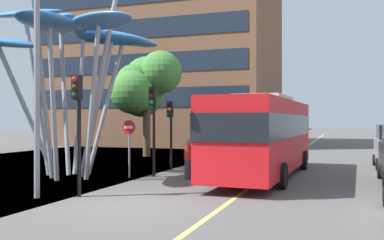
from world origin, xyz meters
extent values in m
cube|color=#54514F|center=(0.00, 0.00, -0.05)|extent=(120.00, 240.00, 0.10)
cube|color=#E0D666|center=(2.60, 0.00, 0.00)|extent=(0.16, 144.00, 0.01)
cube|color=red|center=(2.59, 7.70, 1.84)|extent=(2.93, 11.42, 2.98)
cube|color=black|center=(2.59, 7.70, 2.25)|extent=(2.96, 11.54, 0.95)
cube|color=yellow|center=(2.77, 13.31, 3.03)|extent=(1.42, 0.14, 0.36)
cube|color=#B2B2B7|center=(2.59, 7.70, 3.45)|extent=(2.05, 4.03, 0.24)
cylinder|color=black|center=(3.99, 11.17, 0.48)|extent=(0.31, 0.97, 0.96)
cylinder|color=black|center=(1.42, 11.25, 0.48)|extent=(0.31, 0.97, 0.96)
cylinder|color=black|center=(3.78, 4.54, 0.48)|extent=(0.31, 0.97, 0.96)
cylinder|color=black|center=(1.21, 4.62, 0.48)|extent=(0.31, 0.97, 0.96)
cylinder|color=#9EA0A5|center=(-4.00, 4.99, 4.34)|extent=(2.16, 0.27, 8.72)
cylinder|color=#9EA0A5|center=(-4.58, 5.68, 3.09)|extent=(1.36, 1.01, 6.21)
ellipsoid|color=#2D7FD1|center=(-4.04, 6.05, 6.17)|extent=(3.19, 2.69, 0.74)
cylinder|color=#9EA0A5|center=(-4.66, 6.62, 3.22)|extent=(1.21, 1.94, 6.49)
ellipsoid|color=#4CA3E5|center=(-4.19, 7.46, 6.43)|extent=(3.27, 4.20, 0.70)
cylinder|color=#9EA0A5|center=(-6.20, 6.73, 3.48)|extent=(0.99, 2.17, 7.01)
ellipsoid|color=#4299E0|center=(-6.57, 7.69, 6.95)|extent=(2.39, 3.54, 0.75)
cylinder|color=#9EA0A5|center=(-6.69, 6.20, 3.79)|extent=(1.94, 1.97, 7.63)
ellipsoid|color=#4299E0|center=(-7.52, 7.04, 7.57)|extent=(3.69, 3.74, 1.09)
cylinder|color=#9EA0A5|center=(-7.50, 5.23, 3.74)|extent=(1.67, 0.37, 7.52)
ellipsoid|color=#388EDB|center=(-8.23, 5.31, 7.48)|extent=(4.45, 1.60, 0.73)
cylinder|color=#9EA0A5|center=(-6.98, 3.90, 2.90)|extent=(2.13, 1.74, 5.88)
cylinder|color=#9EA0A5|center=(-6.20, 3.97, 4.07)|extent=(0.72, 1.00, 8.16)
cylinder|color=#9EA0A5|center=(-5.22, 3.36, 3.19)|extent=(0.37, 0.93, 6.40)
ellipsoid|color=#4299E0|center=(-5.15, 3.01, 6.37)|extent=(2.47, 4.62, 0.89)
cylinder|color=#9EA0A5|center=(-3.94, 4.24, 3.25)|extent=(1.12, 0.70, 6.53)
ellipsoid|color=#4CA3E5|center=(-3.51, 4.02, 6.50)|extent=(4.33, 3.13, 0.85)
cylinder|color=black|center=(-2.28, 0.76, 1.97)|extent=(0.12, 0.12, 3.95)
cube|color=black|center=(-2.28, 0.62, 3.55)|extent=(0.28, 0.24, 0.80)
sphere|color=red|center=(-2.28, 0.49, 3.81)|extent=(0.18, 0.18, 0.18)
sphere|color=#3A2707|center=(-2.28, 0.49, 3.55)|extent=(0.18, 0.18, 0.18)
sphere|color=black|center=(-2.28, 0.49, 3.29)|extent=(0.18, 0.18, 0.18)
cylinder|color=black|center=(-2.05, 6.24, 1.97)|extent=(0.12, 0.12, 3.94)
cube|color=black|center=(-2.05, 6.10, 3.54)|extent=(0.28, 0.24, 0.80)
sphere|color=#390706|center=(-2.05, 5.97, 3.80)|extent=(0.18, 0.18, 0.18)
sphere|color=#3A2707|center=(-2.05, 5.97, 3.54)|extent=(0.18, 0.18, 0.18)
sphere|color=green|center=(-2.05, 5.97, 3.28)|extent=(0.18, 0.18, 0.18)
cylinder|color=black|center=(-2.34, 9.01, 1.72)|extent=(0.12, 0.12, 3.44)
cube|color=black|center=(-2.34, 8.87, 3.04)|extent=(0.28, 0.24, 0.80)
sphere|color=#390706|center=(-2.34, 8.74, 3.30)|extent=(0.18, 0.18, 0.18)
sphere|color=orange|center=(-2.34, 8.74, 3.04)|extent=(0.18, 0.18, 0.18)
sphere|color=black|center=(-2.34, 8.74, 2.78)|extent=(0.18, 0.18, 0.18)
cylinder|color=black|center=(7.35, 8.74, 0.30)|extent=(0.20, 0.60, 0.60)
cylinder|color=black|center=(7.50, 14.63, 0.30)|extent=(0.20, 0.60, 0.60)
cylinder|color=black|center=(7.50, 12.12, 0.30)|extent=(0.20, 0.60, 0.60)
cylinder|color=gray|center=(-3.41, 0.08, 3.60)|extent=(0.18, 0.18, 7.20)
cylinder|color=brown|center=(-6.94, 16.01, 1.57)|extent=(0.52, 0.52, 3.14)
sphere|color=#428438|center=(-7.24, 16.70, 5.37)|extent=(3.22, 3.22, 3.22)
sphere|color=#428438|center=(-7.73, 16.83, 4.28)|extent=(3.13, 3.13, 3.13)
sphere|color=#428438|center=(-6.05, 16.41, 5.80)|extent=(2.97, 2.97, 2.97)
sphere|color=#428438|center=(-7.50, 14.93, 4.35)|extent=(2.90, 2.90, 2.90)
sphere|color=#428438|center=(-7.71, 15.62, 5.11)|extent=(2.46, 2.46, 2.46)
cylinder|color=brown|center=(-8.13, 27.14, 1.72)|extent=(0.42, 0.42, 3.43)
sphere|color=#428438|center=(-7.34, 27.98, 6.24)|extent=(3.33, 3.33, 3.33)
sphere|color=#428438|center=(-9.18, 27.52, 5.89)|extent=(3.97, 3.97, 3.97)
sphere|color=#428438|center=(-8.43, 26.26, 4.98)|extent=(2.91, 2.91, 2.91)
sphere|color=#428438|center=(-8.64, 27.64, 6.00)|extent=(3.55, 3.55, 3.55)
cylinder|color=#2D3342|center=(-0.33, 5.90, 0.41)|extent=(0.29, 0.29, 0.82)
cylinder|color=maroon|center=(-0.33, 5.90, 1.14)|extent=(0.34, 0.34, 0.65)
sphere|color=#937056|center=(-0.33, 5.90, 1.57)|extent=(0.22, 0.22, 0.22)
cylinder|color=gray|center=(-2.88, 5.48, 1.24)|extent=(0.08, 0.08, 2.49)
cylinder|color=red|center=(-2.88, 5.45, 2.19)|extent=(0.60, 0.03, 0.60)
cube|color=white|center=(-2.88, 5.42, 2.19)|extent=(0.40, 0.04, 0.11)
cube|color=brown|center=(-11.92, 32.17, 12.42)|extent=(22.05, 15.81, 24.84)
cube|color=#1E2838|center=(-11.92, 24.24, 4.50)|extent=(20.73, 0.08, 1.74)
cube|color=#1E2838|center=(-11.92, 24.24, 7.61)|extent=(20.73, 0.08, 1.74)
cube|color=#1E2838|center=(-11.92, 24.24, 10.71)|extent=(20.73, 0.08, 1.74)
camera|label=1|loc=(5.89, -11.66, 2.50)|focal=41.34mm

